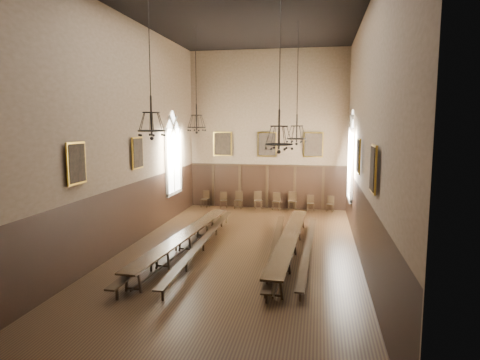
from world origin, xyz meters
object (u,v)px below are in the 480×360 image
(chandelier_front_right, at_px, (279,134))
(table_left, at_px, (185,242))
(table_right, at_px, (289,245))
(chair_5, at_px, (292,205))
(bench_left_outer, at_px, (176,243))
(chair_3, at_px, (258,204))
(bench_right_inner, at_px, (276,248))
(chair_7, at_px, (330,207))
(bench_right_outer, at_px, (308,249))
(chandelier_back_left, at_px, (197,120))
(chair_1, at_px, (224,203))
(chair_0, at_px, (205,202))
(chandelier_back_right, at_px, (297,131))
(bench_left_inner, at_px, (203,244))
(chair_2, at_px, (238,203))
(chair_6, at_px, (311,206))
(chandelier_front_left, at_px, (151,122))
(chair_4, at_px, (276,205))

(chandelier_front_right, bearing_deg, table_left, 152.48)
(table_right, height_order, chair_5, chair_5)
(bench_left_outer, distance_m, chair_3, 8.87)
(bench_right_inner, distance_m, chair_5, 8.46)
(bench_left_outer, distance_m, chair_7, 10.51)
(bench_right_outer, relative_size, chandelier_back_left, 2.04)
(table_left, distance_m, bench_right_outer, 4.69)
(chair_3, xyz_separation_m, chair_7, (4.06, -0.05, -0.04))
(table_right, relative_size, chair_1, 10.13)
(chair_0, xyz_separation_m, chandelier_back_right, (5.57, -5.88, 4.31))
(bench_left_inner, height_order, chandelier_back_right, chandelier_back_right)
(chair_2, relative_size, chair_6, 1.13)
(chair_0, bearing_deg, bench_left_outer, -71.95)
(table_right, distance_m, chandelier_front_left, 6.82)
(chandelier_back_right, bearing_deg, chair_1, 127.32)
(chair_0, relative_size, chair_6, 1.11)
(chair_1, bearing_deg, bench_left_outer, -103.44)
(table_left, height_order, bench_right_inner, table_left)
(chandelier_back_right, bearing_deg, bench_left_outer, -149.00)
(table_right, distance_m, chair_1, 9.33)
(chair_5, height_order, chandelier_back_right, chandelier_back_right)
(table_right, xyz_separation_m, chair_6, (0.62, 8.32, -0.10))
(bench_left_inner, height_order, chandelier_back_left, chandelier_back_left)
(bench_left_outer, distance_m, chandelier_front_right, 6.28)
(chair_0, bearing_deg, chair_5, 11.46)
(bench_left_outer, xyz_separation_m, chair_7, (6.05, 8.59, -0.04))
(chair_1, bearing_deg, chair_5, -11.86)
(chair_3, bearing_deg, chandelier_front_left, -115.14)
(bench_right_outer, relative_size, chair_7, 10.51)
(chair_1, xyz_separation_m, chandelier_front_left, (0.13, -10.91, 4.69))
(chair_1, xyz_separation_m, chandelier_front_right, (4.15, -10.51, 4.30))
(chair_3, bearing_deg, bench_right_inner, -93.04)
(chair_6, distance_m, chandelier_back_right, 7.37)
(chair_5, xyz_separation_m, chair_7, (2.11, -0.03, -0.05))
(table_right, distance_m, chandelier_back_right, 4.87)
(bench_left_outer, relative_size, chandelier_back_right, 2.12)
(chandelier_front_right, bearing_deg, chair_7, 79.75)
(chair_6, relative_size, chandelier_front_left, 0.19)
(chair_3, xyz_separation_m, chandelier_front_left, (-1.89, -11.05, 4.66))
(chair_5, relative_size, chandelier_back_right, 0.21)
(chair_5, relative_size, chandelier_front_right, 0.21)
(bench_left_outer, bearing_deg, bench_right_inner, 2.46)
(table_right, relative_size, bench_left_inner, 0.90)
(table_left, xyz_separation_m, bench_left_outer, (-0.38, 0.05, -0.06))
(bench_right_inner, distance_m, chair_4, 8.47)
(table_left, distance_m, chair_7, 10.33)
(chair_4, bearing_deg, table_left, -104.09)
(chair_6, relative_size, chandelier_back_right, 0.18)
(chair_0, distance_m, chandelier_front_right, 12.54)
(chair_1, height_order, chandelier_back_right, chandelier_back_right)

